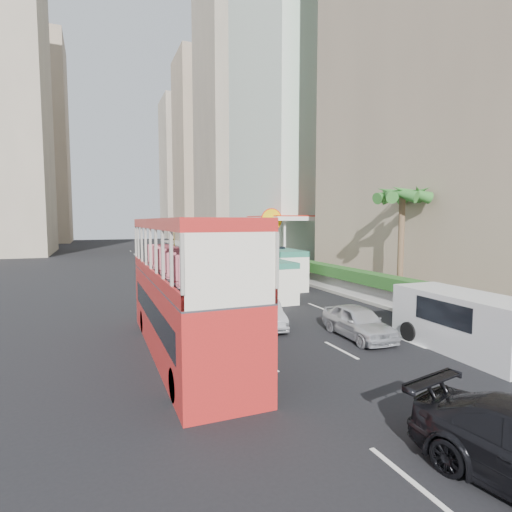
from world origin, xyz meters
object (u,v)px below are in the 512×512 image
minibus_near (266,279)px  minibus_far (278,267)px  double_decker_bus (185,286)px  car_silver_lane_b (358,337)px  van_asset (219,277)px  palm_tree (401,248)px  car_silver_lane_a (265,327)px  panel_van_near (465,322)px  panel_van_far (244,262)px  shell_station (289,242)px

minibus_near → minibus_far: (2.69, 3.98, 0.18)m
double_decker_bus → minibus_near: double_decker_bus is taller
car_silver_lane_b → minibus_near: 9.65m
van_asset → minibus_far: size_ratio=0.68×
minibus_near → van_asset: bearing=90.4°
van_asset → palm_tree: size_ratio=0.68×
car_silver_lane_b → van_asset: size_ratio=0.92×
car_silver_lane_a → minibus_near: bearing=77.5°
panel_van_near → car_silver_lane_b: bearing=134.6°
double_decker_bus → minibus_far: 16.10m
minibus_far → panel_van_near: 16.53m
double_decker_bus → palm_tree: bearing=16.2°
van_asset → panel_van_far: size_ratio=0.94×
minibus_near → panel_van_far: bearing=76.1°
car_silver_lane_a → minibus_far: bearing=73.4°
car_silver_lane_b → minibus_near: minibus_near is taller
double_decker_bus → shell_station: bearing=55.2°
van_asset → shell_station: (8.84, 3.76, 2.75)m
minibus_far → panel_van_far: bearing=89.1°
double_decker_bus → car_silver_lane_b: 7.71m
van_asset → palm_tree: (6.64, -15.24, 3.38)m
car_silver_lane_a → van_asset: size_ratio=0.88×
minibus_near → palm_tree: palm_tree is taller
car_silver_lane_b → panel_van_far: 23.18m
car_silver_lane_b → panel_van_far: size_ratio=0.87×
van_asset → palm_tree: 16.97m
minibus_near → panel_van_near: 12.85m
panel_van_far → panel_van_near: bearing=-87.9°
minibus_near → panel_van_far: (3.43, 13.35, -0.33)m
car_silver_lane_b → panel_van_near: bearing=-45.0°
car_silver_lane_b → van_asset: (-0.08, 20.08, 0.00)m
car_silver_lane_b → minibus_far: size_ratio=0.62×
palm_tree → shell_station: (2.20, 19.00, -0.63)m
double_decker_bus → panel_van_far: size_ratio=2.36×
car_silver_lane_a → shell_station: 23.99m
double_decker_bus → panel_van_far: bearing=64.4°
shell_station → palm_tree: bearing=-96.6°
double_decker_bus → minibus_near: bearing=50.7°
double_decker_bus → van_asset: size_ratio=2.52×
minibus_far → double_decker_bus: bearing=-124.1°
car_silver_lane_a → shell_station: (11.74, 20.74, 2.75)m
palm_tree → panel_van_near: bearing=-116.3°
double_decker_bus → minibus_far: double_decker_bus is taller
shell_station → panel_van_far: bearing=-170.4°
car_silver_lane_a → minibus_far: size_ratio=0.60×
car_silver_lane_b → panel_van_near: 4.17m
panel_van_far → car_silver_lane_b: bearing=-94.8°
minibus_near → palm_tree: bearing=-34.8°
minibus_near → car_silver_lane_a: bearing=-113.4°
double_decker_bus → panel_van_near: (9.93, -3.82, -1.42)m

